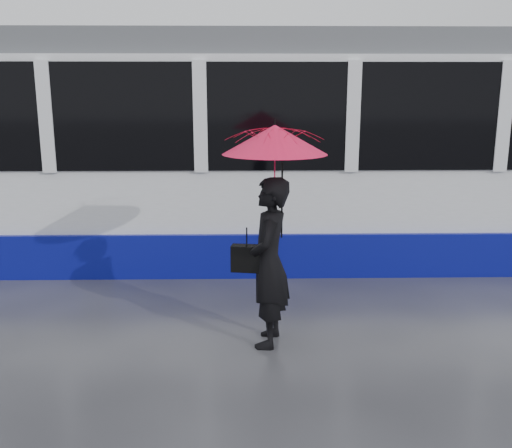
{
  "coord_description": "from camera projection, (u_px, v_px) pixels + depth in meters",
  "views": [
    {
      "loc": [
        0.74,
        -6.29,
        2.51
      ],
      "look_at": [
        0.86,
        -0.18,
        1.1
      ],
      "focal_mm": 40.0,
      "sensor_mm": 36.0,
      "label": 1
    }
  ],
  "objects": [
    {
      "name": "ground",
      "position": [
        182.0,
        312.0,
        6.68
      ],
      "size": [
        90.0,
        90.0,
        0.0
      ],
      "primitive_type": "plane",
      "color": "#28282C",
      "rests_on": "ground"
    },
    {
      "name": "rails",
      "position": [
        199.0,
        253.0,
        9.11
      ],
      "size": [
        34.0,
        1.51,
        0.02
      ],
      "color": "#3F3D38",
      "rests_on": "ground"
    },
    {
      "name": "tram",
      "position": [
        109.0,
        151.0,
        8.72
      ],
      "size": [
        26.0,
        2.56,
        3.35
      ],
      "color": "white",
      "rests_on": "ground"
    },
    {
      "name": "woman",
      "position": [
        269.0,
        263.0,
        5.67
      ],
      "size": [
        0.51,
        0.69,
        1.72
      ],
      "primitive_type": "imported",
      "rotation": [
        0.0,
        0.0,
        -1.74
      ],
      "color": "black",
      "rests_on": "ground"
    },
    {
      "name": "umbrella",
      "position": [
        275.0,
        160.0,
        5.45
      ],
      "size": [
        1.16,
        1.16,
        1.16
      ],
      "rotation": [
        0.0,
        0.0,
        -0.17
      ],
      "color": "#F21463",
      "rests_on": "ground"
    },
    {
      "name": "handbag",
      "position": [
        247.0,
        258.0,
        5.68
      ],
      "size": [
        0.32,
        0.18,
        0.45
      ],
      "rotation": [
        0.0,
        0.0,
        -0.17
      ],
      "color": "black",
      "rests_on": "ground"
    }
  ]
}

